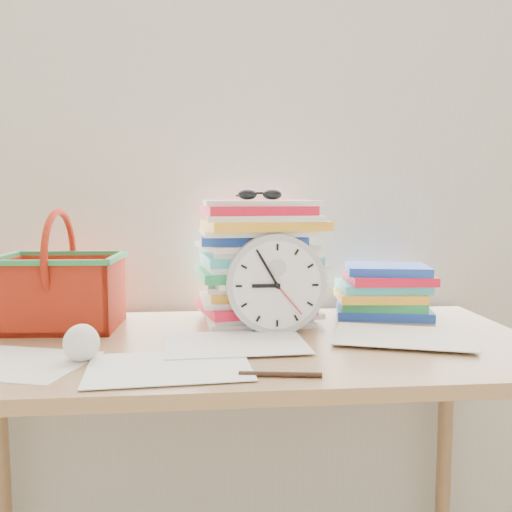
{
  "coord_description": "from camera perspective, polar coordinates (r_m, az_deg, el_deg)",
  "views": [
    {
      "loc": [
        -0.08,
        0.3,
        1.09
      ],
      "look_at": [
        0.04,
        1.6,
        0.95
      ],
      "focal_mm": 40.0,
      "sensor_mm": 36.0,
      "label": 1
    }
  ],
  "objects": [
    {
      "name": "paper_stack",
      "position": [
        1.53,
        0.19,
        -0.5
      ],
      "size": [
        0.35,
        0.3,
        0.32
      ],
      "primitive_type": null,
      "rotation": [
        0.0,
        0.0,
        0.11
      ],
      "color": "white",
      "rests_on": "desk"
    },
    {
      "name": "basket",
      "position": [
        1.53,
        -19.0,
        -1.34
      ],
      "size": [
        0.31,
        0.25,
        0.3
      ],
      "primitive_type": null,
      "rotation": [
        0.0,
        0.0,
        -0.06
      ],
      "color": "#B82C11",
      "rests_on": "desk"
    },
    {
      "name": "crumpled_ball",
      "position": [
        1.23,
        -17.08,
        -8.27
      ],
      "size": [
        0.08,
        0.08,
        0.08
      ],
      "primitive_type": "sphere",
      "color": "white",
      "rests_on": "desk"
    },
    {
      "name": "pen",
      "position": [
        1.09,
        2.44,
        -11.74
      ],
      "size": [
        0.16,
        0.03,
        0.01
      ],
      "primitive_type": "cylinder",
      "rotation": [
        0.0,
        1.57,
        -0.15
      ],
      "color": "black",
      "rests_on": "desk"
    },
    {
      "name": "clock",
      "position": [
        1.4,
        1.99,
        -2.78
      ],
      "size": [
        0.24,
        0.05,
        0.24
      ],
      "primitive_type": "cylinder",
      "rotation": [
        1.57,
        0.0,
        0.0
      ],
      "color": "#B9B9BA",
      "rests_on": "desk"
    },
    {
      "name": "curtain",
      "position": [
        1.7,
        -2.77,
        13.28
      ],
      "size": [
        2.4,
        0.01,
        2.5
      ],
      "primitive_type": "cube",
      "color": "silver",
      "rests_on": "room_shell"
    },
    {
      "name": "sunglasses",
      "position": [
        1.53,
        0.38,
        6.19
      ],
      "size": [
        0.14,
        0.12,
        0.03
      ],
      "primitive_type": null,
      "rotation": [
        0.0,
        0.0,
        -0.05
      ],
      "color": "black",
      "rests_on": "paper_stack"
    },
    {
      "name": "book_stack",
      "position": [
        1.64,
        12.6,
        -3.39
      ],
      "size": [
        0.3,
        0.24,
        0.14
      ],
      "primitive_type": null,
      "rotation": [
        0.0,
        0.0,
        -0.1
      ],
      "color": "white",
      "rests_on": "desk"
    },
    {
      "name": "scattered_papers",
      "position": [
        1.34,
        -1.84,
        -8.2
      ],
      "size": [
        1.26,
        0.42,
        0.02
      ],
      "primitive_type": null,
      "color": "white",
      "rests_on": "desk"
    },
    {
      "name": "desk",
      "position": [
        1.37,
        -1.83,
        -11.49
      ],
      "size": [
        1.4,
        0.7,
        0.75
      ],
      "color": "#946D45",
      "rests_on": "ground"
    }
  ]
}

